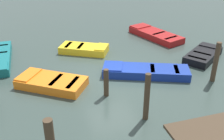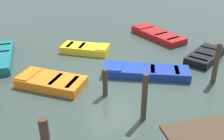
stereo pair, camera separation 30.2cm
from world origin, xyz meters
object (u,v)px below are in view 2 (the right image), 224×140
rowboat_orange (51,81)px  rowboat_yellow (86,49)px  rowboat_red (157,35)px  mooring_piling_mid_right (105,83)px  rowboat_teal (0,57)px  mooring_piling_mid_left (216,63)px  mooring_piling_center (144,98)px  rowboat_blue (145,71)px  rowboat_black (205,56)px

rowboat_orange → rowboat_yellow: bearing=-88.3°
rowboat_red → mooring_piling_mid_right: (5.41, 5.92, 0.40)m
rowboat_teal → mooring_piling_mid_left: bearing=61.7°
mooring_piling_center → mooring_piling_mid_right: bearing=-66.7°
rowboat_blue → rowboat_red: bearing=-98.0°
rowboat_teal → rowboat_blue: bearing=61.5°
rowboat_black → mooring_piling_center: bearing=-177.7°
mooring_piling_center → rowboat_black: bearing=-144.2°
rowboat_yellow → rowboat_teal: size_ratio=0.70×
rowboat_black → mooring_piling_mid_left: (1.17, 2.32, 0.75)m
rowboat_blue → mooring_piling_mid_right: size_ratio=3.46×
rowboat_black → rowboat_teal: same height
rowboat_yellow → mooring_piling_mid_left: mooring_piling_mid_left is taller
rowboat_orange → rowboat_red: (-7.52, -4.37, -0.00)m
rowboat_black → rowboat_blue: bearing=157.1°
rowboat_red → mooring_piling_center: size_ratio=2.22×
rowboat_yellow → rowboat_red: (-5.13, -0.96, -0.00)m
rowboat_orange → rowboat_black: size_ratio=1.09×
rowboat_red → mooring_piling_mid_right: mooring_piling_mid_right is taller
rowboat_yellow → mooring_piling_mid_left: size_ratio=1.55×
mooring_piling_mid_right → rowboat_yellow: bearing=-93.2°
rowboat_yellow → mooring_piling_mid_right: mooring_piling_mid_right is taller
rowboat_black → mooring_piling_center: size_ratio=1.61×
rowboat_orange → rowboat_black: 8.43m
rowboat_orange → mooring_piling_center: 4.72m
rowboat_black → rowboat_red: (0.90, -4.02, -0.00)m
rowboat_orange → rowboat_blue: 4.51m
mooring_piling_mid_right → rowboat_black: bearing=-163.2°
rowboat_yellow → mooring_piling_mid_right: 4.99m
rowboat_blue → mooring_piling_mid_left: (-2.76, 1.58, 0.75)m
rowboat_black → rowboat_teal: 11.28m
rowboat_black → mooring_piling_mid_right: size_ratio=2.44×
rowboat_teal → mooring_piling_center: (-5.34, 7.22, 0.73)m
rowboat_yellow → rowboat_blue: size_ratio=0.70×
rowboat_orange → mooring_piling_mid_left: size_ratio=1.71×
rowboat_red → rowboat_blue: bearing=130.8°
rowboat_orange → mooring_piling_mid_right: 2.65m
rowboat_yellow → mooring_piling_center: 7.05m
rowboat_teal → mooring_piling_mid_left: mooring_piling_mid_left is taller
rowboat_blue → mooring_piling_mid_left: 3.26m
rowboat_teal → mooring_piling_center: size_ratio=2.25×
rowboat_orange → rowboat_blue: bearing=-148.2°
rowboat_blue → mooring_piling_mid_right: (2.38, 1.16, 0.40)m
rowboat_orange → rowboat_yellow: 4.16m
rowboat_yellow → mooring_piling_center: bearing=-53.7°
rowboat_black → mooring_piling_mid_right: 6.61m
rowboat_orange → mooring_piling_center: size_ratio=1.75×
rowboat_yellow → mooring_piling_mid_left: (-4.86, 5.38, 0.75)m
rowboat_orange → mooring_piling_mid_right: size_ratio=2.65×
rowboat_orange → rowboat_blue: (-4.49, 0.40, -0.00)m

